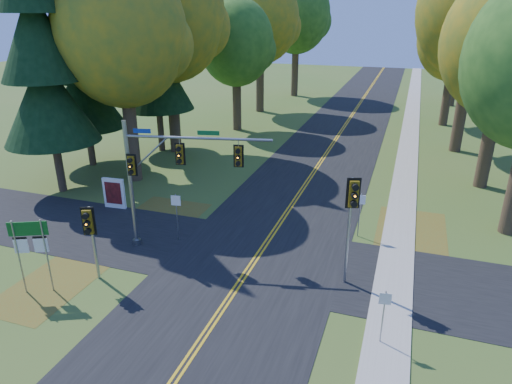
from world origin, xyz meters
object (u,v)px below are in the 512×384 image
(traffic_mast, at_px, (164,169))
(east_signal_pole, at_px, (352,205))
(route_sign_cluster, at_px, (30,242))
(info_kiosk, at_px, (114,193))

(traffic_mast, relative_size, east_signal_pole, 1.39)
(traffic_mast, height_order, route_sign_cluster, traffic_mast)
(east_signal_pole, relative_size, info_kiosk, 2.65)
(east_signal_pole, xyz_separation_m, info_kiosk, (-13.94, 3.70, -2.76))
(traffic_mast, bearing_deg, info_kiosk, 137.22)
(traffic_mast, relative_size, info_kiosk, 3.70)
(traffic_mast, bearing_deg, east_signal_pole, -16.13)
(traffic_mast, xyz_separation_m, east_signal_pole, (8.66, -0.59, -0.34))
(route_sign_cluster, relative_size, info_kiosk, 1.78)
(route_sign_cluster, height_order, info_kiosk, route_sign_cluster)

